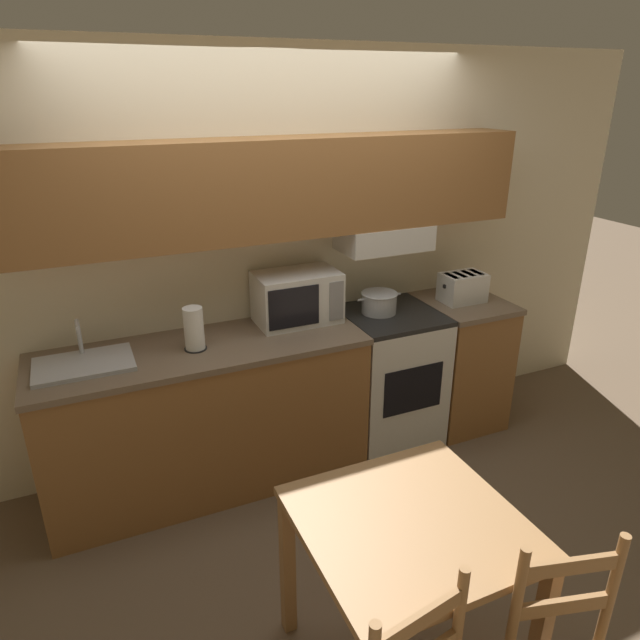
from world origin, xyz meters
The scene contains 11 objects.
ground_plane centered at (0.00, 0.00, 0.00)m, with size 16.00×16.00×0.00m, color brown.
wall_back centered at (0.02, -0.06, 1.49)m, with size 5.43×0.38×2.55m.
lower_counter_main centered at (-0.58, -0.31, 0.47)m, with size 1.89×0.63×0.93m.
lower_counter_right_stub centered at (1.25, -0.31, 0.47)m, with size 0.54×0.63×0.93m.
stove_range centered at (0.67, -0.31, 0.47)m, with size 0.61×0.62×0.93m.
cooking_pot centered at (0.60, -0.26, 1.00)m, with size 0.32×0.24×0.14m.
microwave centered at (0.06, -0.18, 1.09)m, with size 0.51×0.32×0.32m.
toaster centered at (1.23, -0.30, 1.03)m, with size 0.30×0.20×0.20m.
sink_basin centered at (-1.21, -0.31, 0.95)m, with size 0.50×0.34×0.23m.
paper_towel_roll centered at (-0.62, -0.33, 1.05)m, with size 0.13×0.13×0.25m.
dining_table centered at (-0.15, -1.85, 0.65)m, with size 0.82×0.79×0.78m.
Camera 1 is at (-1.16, -3.28, 2.30)m, focal length 32.00 mm.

